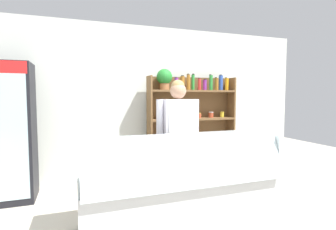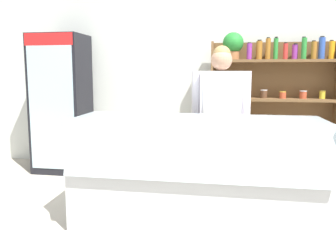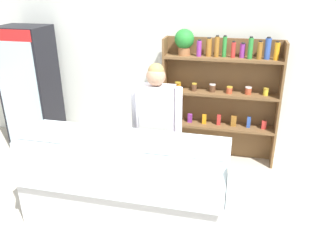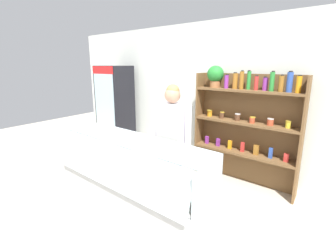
% 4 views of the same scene
% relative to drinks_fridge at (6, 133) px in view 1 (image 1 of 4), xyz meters
% --- Properties ---
extents(ground_plane, '(12.00, 12.00, 0.00)m').
position_rel_drinks_fridge_xyz_m(ground_plane, '(1.87, -1.49, -0.96)').
color(ground_plane, beige).
extents(back_wall, '(6.80, 0.10, 2.70)m').
position_rel_drinks_fridge_xyz_m(back_wall, '(1.87, 0.51, 0.39)').
color(back_wall, silver).
rests_on(back_wall, ground).
extents(drinks_fridge, '(0.71, 0.59, 1.92)m').
position_rel_drinks_fridge_xyz_m(drinks_fridge, '(0.00, 0.00, 0.00)').
color(drinks_fridge, black).
rests_on(drinks_fridge, ground).
extents(shelving_unit, '(1.64, 0.29, 1.93)m').
position_rel_drinks_fridge_xyz_m(shelving_unit, '(2.85, 0.23, 0.14)').
color(shelving_unit, brown).
rests_on(shelving_unit, ground).
extents(deli_display_case, '(2.22, 0.73, 1.01)m').
position_rel_drinks_fridge_xyz_m(deli_display_case, '(2.02, -1.42, -0.65)').
color(deli_display_case, silver).
rests_on(deli_display_case, ground).
extents(shop_clerk, '(0.62, 0.25, 1.68)m').
position_rel_drinks_fridge_xyz_m(shop_clerk, '(2.23, -0.82, 0.04)').
color(shop_clerk, '#383D51').
rests_on(shop_clerk, ground).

